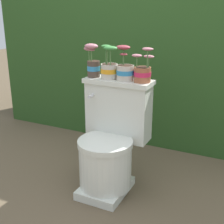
# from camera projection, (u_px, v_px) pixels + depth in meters

# --- Properties ---
(ground_plane) EXTENTS (12.00, 12.00, 0.00)m
(ground_plane) POSITION_uv_depth(u_px,v_px,m) (101.00, 190.00, 2.17)
(ground_plane) COLOR brown
(hedge_backdrop) EXTENTS (3.11, 0.99, 1.37)m
(hedge_backdrop) POSITION_uv_depth(u_px,v_px,m) (163.00, 62.00, 3.08)
(hedge_backdrop) COLOR #284C1E
(hedge_backdrop) RESTS_ON ground
(toilet) EXTENTS (0.46, 0.48, 0.75)m
(toilet) POSITION_uv_depth(u_px,v_px,m) (111.00, 143.00, 2.11)
(toilet) COLOR silver
(toilet) RESTS_ON ground
(potted_plant_left) EXTENTS (0.11, 0.09, 0.23)m
(potted_plant_left) POSITION_uv_depth(u_px,v_px,m) (93.00, 63.00, 2.11)
(potted_plant_left) COLOR #47382D
(potted_plant_left) RESTS_ON toilet
(potted_plant_midleft) EXTENTS (0.13, 0.13, 0.23)m
(potted_plant_midleft) POSITION_uv_depth(u_px,v_px,m) (109.00, 67.00, 2.06)
(potted_plant_midleft) COLOR beige
(potted_plant_midleft) RESTS_ON toilet
(potted_plant_middle) EXTENTS (0.14, 0.12, 0.22)m
(potted_plant_middle) POSITION_uv_depth(u_px,v_px,m) (125.00, 70.00, 2.03)
(potted_plant_middle) COLOR beige
(potted_plant_middle) RESTS_ON toilet
(potted_plant_midright) EXTENTS (0.14, 0.11, 0.22)m
(potted_plant_midright) POSITION_uv_depth(u_px,v_px,m) (143.00, 72.00, 1.98)
(potted_plant_midright) COLOR #9E5638
(potted_plant_midright) RESTS_ON toilet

